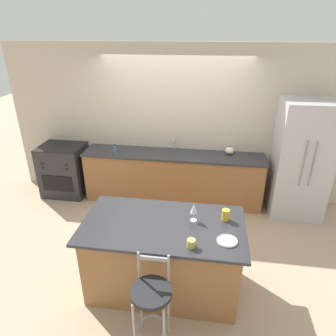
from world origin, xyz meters
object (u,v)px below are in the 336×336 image
dinner_plate (227,241)px  coffee_mug (191,243)px  oven_range (65,170)px  tumbler_cup (226,215)px  pumpkin_decoration (230,150)px  bar_stool_near (152,300)px  wine_glass (194,209)px  soap_bottle (115,150)px  refrigerator (301,160)px

dinner_plate → coffee_mug: size_ratio=1.81×
dinner_plate → oven_range: bearing=142.6°
tumbler_cup → pumpkin_decoration: pumpkin_decoration is taller
bar_stool_near → pumpkin_decoration: 3.07m
bar_stool_near → coffee_mug: 0.65m
dinner_plate → wine_glass: wine_glass is taller
bar_stool_near → soap_bottle: bearing=113.7°
tumbler_cup → pumpkin_decoration: bearing=86.6°
refrigerator → wine_glass: bearing=-130.8°
oven_range → pumpkin_decoration: pumpkin_decoration is taller
dinner_plate → refrigerator: bearing=60.5°
tumbler_cup → pumpkin_decoration: size_ratio=0.84×
refrigerator → dinner_plate: refrigerator is taller
refrigerator → tumbler_cup: refrigerator is taller
refrigerator → dinner_plate: bearing=-119.5°
refrigerator → wine_glass: size_ratio=8.91×
oven_range → soap_bottle: 1.17m
oven_range → dinner_plate: size_ratio=4.50×
dinner_plate → pumpkin_decoration: bearing=87.4°
dinner_plate → pumpkin_decoration: size_ratio=1.37×
bar_stool_near → tumbler_cup: tumbler_cup is taller
refrigerator → pumpkin_decoration: size_ratio=12.38×
soap_bottle → bar_stool_near: bearing=-66.3°
bar_stool_near → dinner_plate: (0.69, 0.54, 0.34)m
wine_glass → oven_range: bearing=143.1°
wine_glass → bar_stool_near: bearing=-110.3°
dinner_plate → coffee_mug: 0.38m
bar_stool_near → soap_bottle: (-1.16, 2.65, 0.41)m
refrigerator → tumbler_cup: (-1.24, -1.79, 0.02)m
dinner_plate → soap_bottle: soap_bottle is taller
wine_glass → dinner_plate: bearing=-40.8°
bar_stool_near → dinner_plate: size_ratio=4.81×
wine_glass → coffee_mug: (0.01, -0.45, -0.11)m
dinner_plate → coffee_mug: (-0.36, -0.14, 0.03)m
pumpkin_decoration → dinner_plate: bearing=-92.6°
bar_stool_near → coffee_mug: (0.33, 0.41, 0.38)m
soap_bottle → wine_glass: bearing=-50.3°
bar_stool_near → dinner_plate: 0.94m
dinner_plate → soap_bottle: 2.80m
pumpkin_decoration → tumbler_cup: bearing=-93.4°
wine_glass → soap_bottle: size_ratio=1.22×
wine_glass → soap_bottle: wine_glass is taller
dinner_plate → bar_stool_near: bearing=-141.6°
refrigerator → coffee_mug: (-1.59, -2.31, -0.00)m
oven_range → coffee_mug: bearing=-42.8°
refrigerator → bar_stool_near: refrigerator is taller
bar_stool_near → wine_glass: bearing=69.7°
oven_range → dinner_plate: 3.68m
oven_range → tumbler_cup: bearing=-32.4°
coffee_mug → pumpkin_decoration: size_ratio=0.76×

